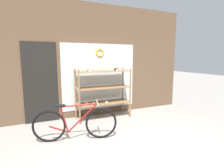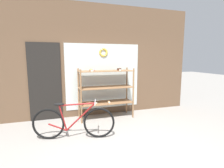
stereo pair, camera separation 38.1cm
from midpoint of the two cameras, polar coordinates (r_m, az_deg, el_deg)
name	(u,v)px [view 2 (the right image)]	position (r m, az deg, el deg)	size (l,w,h in m)	color
ground_plane	(130,157)	(3.29, 9.54, -22.64)	(30.00, 30.00, 0.00)	gray
storefront_facade	(95,62)	(5.14, -3.42, 7.14)	(6.05, 0.13, 3.22)	brown
display_case	(106,88)	(4.88, 0.11, -1.29)	(1.51, 0.52, 1.42)	#8E6642
bicycle	(74,122)	(3.79, -9.58, -12.25)	(1.68, 0.56, 0.79)	black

